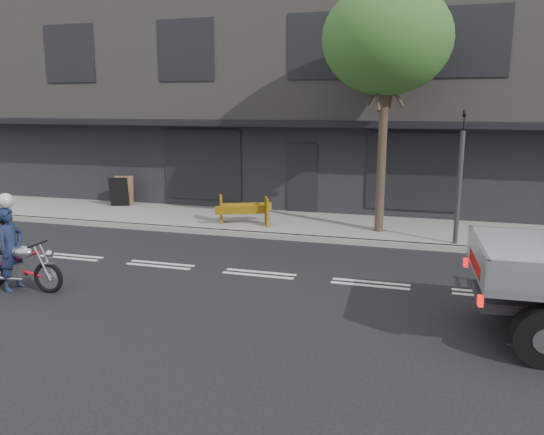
{
  "coord_description": "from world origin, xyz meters",
  "views": [
    {
      "loc": [
        3.32,
        -10.56,
        3.62
      ],
      "look_at": [
        0.14,
        0.5,
        1.17
      ],
      "focal_mm": 35.0,
      "sensor_mm": 36.0,
      "label": 1
    }
  ],
  "objects_px": {
    "motorcycle": "(19,265)",
    "construction_barrier": "(241,211)",
    "traffic_light_pole": "(459,185)",
    "rider": "(11,249)",
    "street_tree": "(387,40)",
    "sandwich_board": "(119,192)"
  },
  "relations": [
    {
      "from": "motorcycle",
      "to": "construction_barrier",
      "type": "height_order",
      "value": "construction_barrier"
    },
    {
      "from": "traffic_light_pole",
      "to": "construction_barrier",
      "type": "relative_size",
      "value": 2.28
    },
    {
      "from": "traffic_light_pole",
      "to": "rider",
      "type": "distance_m",
      "value": 10.34
    },
    {
      "from": "motorcycle",
      "to": "construction_barrier",
      "type": "distance_m",
      "value": 6.59
    },
    {
      "from": "street_tree",
      "to": "traffic_light_pole",
      "type": "distance_m",
      "value": 4.23
    },
    {
      "from": "street_tree",
      "to": "traffic_light_pole",
      "type": "bearing_deg",
      "value": -23.03
    },
    {
      "from": "street_tree",
      "to": "construction_barrier",
      "type": "relative_size",
      "value": 4.4
    },
    {
      "from": "street_tree",
      "to": "rider",
      "type": "bearing_deg",
      "value": -135.73
    },
    {
      "from": "traffic_light_pole",
      "to": "construction_barrier",
      "type": "bearing_deg",
      "value": 175.61
    },
    {
      "from": "motorcycle",
      "to": "rider",
      "type": "distance_m",
      "value": 0.35
    },
    {
      "from": "street_tree",
      "to": "construction_barrier",
      "type": "bearing_deg",
      "value": -174.32
    },
    {
      "from": "motorcycle",
      "to": "sandwich_board",
      "type": "bearing_deg",
      "value": 106.44
    },
    {
      "from": "street_tree",
      "to": "rider",
      "type": "xyz_separation_m",
      "value": [
        -6.64,
        -6.47,
        -4.44
      ]
    },
    {
      "from": "rider",
      "to": "construction_barrier",
      "type": "relative_size",
      "value": 1.09
    },
    {
      "from": "street_tree",
      "to": "construction_barrier",
      "type": "height_order",
      "value": "street_tree"
    },
    {
      "from": "street_tree",
      "to": "construction_barrier",
      "type": "distance_m",
      "value": 6.15
    },
    {
      "from": "motorcycle",
      "to": "sandwich_board",
      "type": "xyz_separation_m",
      "value": [
        -2.52,
        7.7,
        0.15
      ]
    },
    {
      "from": "street_tree",
      "to": "sandwich_board",
      "type": "bearing_deg",
      "value": 172.24
    },
    {
      "from": "street_tree",
      "to": "sandwich_board",
      "type": "xyz_separation_m",
      "value": [
        -9.01,
        1.23,
        -4.61
      ]
    },
    {
      "from": "motorcycle",
      "to": "rider",
      "type": "relative_size",
      "value": 1.18
    },
    {
      "from": "rider",
      "to": "sandwich_board",
      "type": "distance_m",
      "value": 8.06
    },
    {
      "from": "traffic_light_pole",
      "to": "construction_barrier",
      "type": "height_order",
      "value": "traffic_light_pole"
    }
  ]
}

